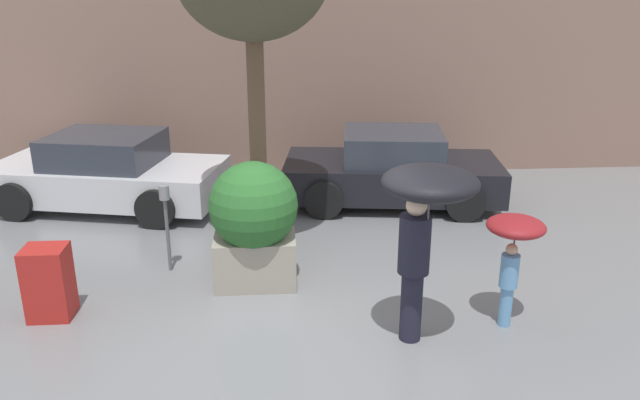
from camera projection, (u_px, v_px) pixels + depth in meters
name	position (u px, v px, depth m)	size (l,w,h in m)	color
ground_plane	(289.00, 331.00, 7.27)	(40.00, 40.00, 0.00)	slate
building_facade	(278.00, 28.00, 12.41)	(18.00, 0.30, 6.00)	#8C6B5B
planter_box	(254.00, 219.00, 8.14)	(1.16, 1.16, 1.69)	#9E9384
person_adult	(425.00, 208.00, 6.51)	(1.01, 1.01, 2.07)	#1E1E2D
person_child	(514.00, 240.00, 7.11)	(0.67, 0.67, 1.33)	#669ED1
parked_car_near	(392.00, 170.00, 11.36)	(4.07, 2.40, 1.33)	black
parked_car_far	(107.00, 173.00, 11.16)	(4.36, 2.66, 1.33)	silver
parking_meter	(166.00, 210.00, 8.52)	(0.14, 0.14, 1.25)	#595B60
newspaper_box	(49.00, 283.00, 7.45)	(0.50, 0.44, 0.90)	#B2231E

